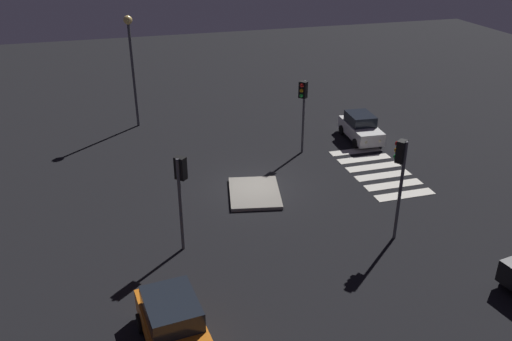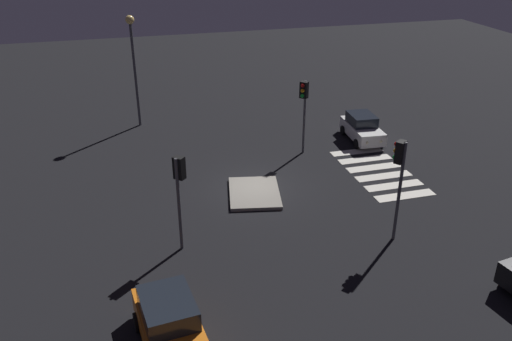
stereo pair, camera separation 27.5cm
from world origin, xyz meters
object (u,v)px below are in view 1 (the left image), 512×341
(traffic_light_south, at_px, (400,166))
(car_white, at_px, (361,128))
(street_lamp, at_px, (131,52))
(traffic_island, at_px, (255,193))
(traffic_light_east, at_px, (303,99))
(car_orange, at_px, (174,327))
(traffic_light_west, at_px, (181,181))

(traffic_light_south, bearing_deg, car_white, -55.00)
(car_white, distance_m, street_lamp, 15.36)
(car_white, height_order, traffic_light_south, traffic_light_south)
(traffic_island, xyz_separation_m, traffic_light_east, (4.27, -4.11, 3.26))
(traffic_light_east, bearing_deg, car_orange, 12.46)
(traffic_light_west, xyz_separation_m, traffic_light_east, (8.00, -8.27, 0.14))
(traffic_light_west, xyz_separation_m, traffic_light_south, (-1.72, -8.93, 0.28))
(traffic_island, relative_size, car_orange, 0.86)
(traffic_light_west, bearing_deg, street_lamp, 47.65)
(traffic_island, relative_size, traffic_light_south, 0.82)
(car_white, xyz_separation_m, car_orange, (-14.73, 13.85, 0.10))
(traffic_island, distance_m, traffic_light_south, 8.01)
(traffic_island, height_order, traffic_light_south, traffic_light_south)
(traffic_light_east, bearing_deg, traffic_island, 3.17)
(car_white, bearing_deg, traffic_light_west, -51.04)
(traffic_light_east, xyz_separation_m, street_lamp, (7.36, 8.98, 1.64))
(street_lamp, bearing_deg, car_orange, 178.54)
(car_white, distance_m, car_orange, 20.22)
(traffic_island, distance_m, traffic_light_west, 6.41)
(car_orange, xyz_separation_m, street_lamp, (21.16, -0.54, 4.08))
(traffic_island, bearing_deg, traffic_light_south, -138.87)
(traffic_island, relative_size, traffic_light_east, 0.86)
(traffic_light_east, bearing_deg, street_lamp, -82.26)
(traffic_island, bearing_deg, car_orange, 150.38)
(car_white, relative_size, car_orange, 0.89)
(car_white, height_order, traffic_light_west, traffic_light_west)
(car_white, height_order, traffic_light_east, traffic_light_east)
(traffic_light_east, bearing_deg, traffic_light_west, 1.14)
(car_white, bearing_deg, street_lamp, -112.18)
(car_white, distance_m, traffic_light_south, 11.59)
(car_white, bearing_deg, car_orange, -39.64)
(traffic_light_west, relative_size, traffic_light_south, 0.92)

